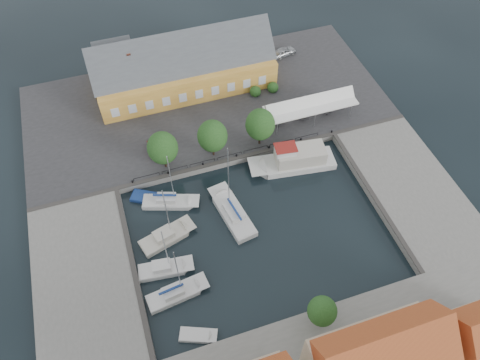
# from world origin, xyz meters

# --- Properties ---
(ground) EXTENTS (140.00, 140.00, 0.00)m
(ground) POSITION_xyz_m (0.00, 0.00, 0.00)
(ground) COLOR black
(ground) RESTS_ON ground
(north_quay) EXTENTS (56.00, 26.00, 1.00)m
(north_quay) POSITION_xyz_m (0.00, 23.00, 0.50)
(north_quay) COLOR #2D2D30
(north_quay) RESTS_ON ground
(west_quay) EXTENTS (12.00, 24.00, 1.00)m
(west_quay) POSITION_xyz_m (-22.00, -2.00, 0.50)
(west_quay) COLOR slate
(west_quay) RESTS_ON ground
(east_quay) EXTENTS (12.00, 24.00, 1.00)m
(east_quay) POSITION_xyz_m (22.00, -2.00, 0.50)
(east_quay) COLOR slate
(east_quay) RESTS_ON ground
(quay_edge_fittings) EXTENTS (56.00, 24.72, 0.40)m
(quay_edge_fittings) POSITION_xyz_m (0.02, 4.75, 1.06)
(quay_edge_fittings) COLOR #383533
(quay_edge_fittings) RESTS_ON north_quay
(warehouse) EXTENTS (28.56, 14.00, 9.55)m
(warehouse) POSITION_xyz_m (-2.60, 28.36, 4.43)
(warehouse) COLOR gold
(warehouse) RESTS_ON north_quay
(tent_canopy) EXTENTS (14.00, 4.00, 2.83)m
(tent_canopy) POSITION_xyz_m (14.00, 14.50, 3.68)
(tent_canopy) COLOR white
(tent_canopy) RESTS_ON north_quay
(quay_trees) EXTENTS (18.20, 4.20, 6.30)m
(quay_trees) POSITION_xyz_m (-2.00, 12.00, 4.88)
(quay_trees) COLOR black
(quay_trees) RESTS_ON north_quay
(car_silver) EXTENTS (4.72, 2.73, 1.51)m
(car_silver) POSITION_xyz_m (16.15, 30.30, 1.75)
(car_silver) COLOR #AAAEB2
(car_silver) RESTS_ON north_quay
(car_red) EXTENTS (1.61, 3.82, 1.23)m
(car_red) POSITION_xyz_m (-9.92, 15.10, 1.61)
(car_red) COLOR #541315
(car_red) RESTS_ON north_quay
(center_sailboat) EXTENTS (4.25, 9.71, 12.88)m
(center_sailboat) POSITION_xyz_m (-2.43, 1.76, 0.36)
(center_sailboat) COLOR silver
(center_sailboat) RESTS_ON ground
(trawler) EXTENTS (12.84, 5.32, 5.00)m
(trawler) POSITION_xyz_m (8.73, 7.20, 1.02)
(trawler) COLOR silver
(trawler) RESTS_ON ground
(west_boat_a) EXTENTS (7.89, 4.54, 10.33)m
(west_boat_a) POSITION_xyz_m (-9.93, 6.27, 0.27)
(west_boat_a) COLOR silver
(west_boat_a) RESTS_ON ground
(west_boat_b) EXTENTS (7.67, 4.45, 10.18)m
(west_boat_b) POSITION_xyz_m (-11.55, 1.07, 0.26)
(west_boat_b) COLOR #BCB8AA
(west_boat_b) RESTS_ON ground
(west_boat_c) EXTENTS (6.95, 2.92, 9.38)m
(west_boat_c) POSITION_xyz_m (-12.77, -3.31, 0.26)
(west_boat_c) COLOR silver
(west_boat_c) RESTS_ON ground
(west_boat_d) EXTENTS (7.64, 3.13, 10.10)m
(west_boat_d) POSITION_xyz_m (-12.19, -6.86, 0.27)
(west_boat_d) COLOR silver
(west_boat_d) RESTS_ON ground
(launch_sw) EXTENTS (4.47, 3.05, 0.98)m
(launch_sw) POSITION_xyz_m (-11.12, -12.39, 0.09)
(launch_sw) COLOR silver
(launch_sw) RESTS_ON ground
(launch_nw) EXTENTS (5.10, 4.07, 0.88)m
(launch_nw) POSITION_xyz_m (-12.53, 8.01, 0.09)
(launch_nw) COLOR navy
(launch_nw) RESTS_ON ground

